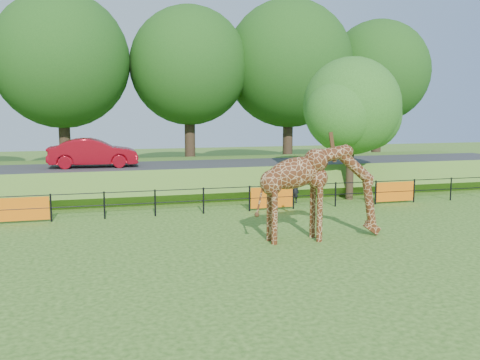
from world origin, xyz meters
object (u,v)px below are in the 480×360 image
Objects in this scene: car_red at (93,153)px; tree_east at (353,110)px; giraffe at (320,192)px; visitor at (293,187)px.

tree_east reaches higher than car_red.
giraffe is 13.61m from car_red.
giraffe is 1.02× the size of car_red.
car_red reaches higher than visitor.
car_red is at bearing -10.65° from visitor.
tree_east reaches higher than visitor.
car_red is at bearing 122.27° from giraffe.
giraffe is at bearing 94.18° from visitor.
tree_east is at bearing -108.59° from car_red.
giraffe is 6.95m from visitor.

